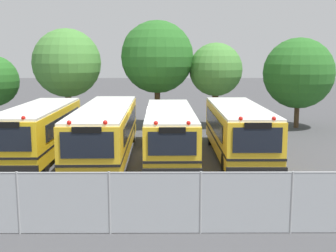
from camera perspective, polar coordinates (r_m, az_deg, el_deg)
ground_plane at (r=22.62m, az=-3.82°, el=-4.01°), size 160.00×160.00×0.00m
school_bus_0 at (r=23.17m, az=-16.55°, el=-0.41°), size 2.50×9.34×2.75m
school_bus_1 at (r=22.41m, az=-8.20°, el=-0.43°), size 2.72×11.73×2.75m
school_bus_2 at (r=22.21m, az=0.21°, el=-0.61°), size 2.55×10.24×2.61m
school_bus_3 at (r=22.48m, az=9.20°, el=-0.42°), size 2.55×9.84×2.76m
tree_1 at (r=31.44m, az=-13.33°, el=8.04°), size 4.79×4.79×7.06m
tree_2 at (r=31.39m, az=-1.75°, el=9.30°), size 5.17×5.17×7.67m
tree_3 at (r=31.49m, az=6.37°, el=7.35°), size 3.81×3.81×6.10m
tree_4 at (r=32.48m, az=16.80°, el=6.72°), size 5.04×5.04×6.46m
chainlink_fence at (r=12.90m, az=-7.70°, el=-9.85°), size 15.99×0.07×1.88m
traffic_cone at (r=14.95m, az=13.56°, el=-10.01°), size 0.47×0.47×0.62m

